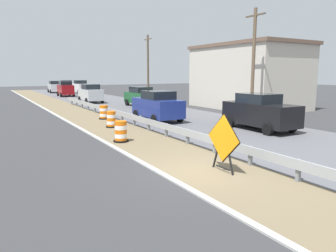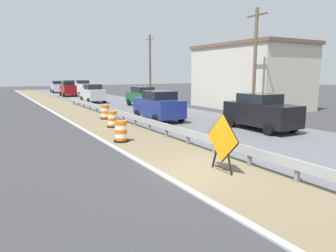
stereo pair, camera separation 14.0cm
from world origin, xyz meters
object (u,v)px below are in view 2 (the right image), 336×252
traffic_barrel_close (112,120)px  car_trailing_near_lane (261,112)px  car_trailing_far_lane (57,87)px  car_distant_c (83,87)px  traffic_barrel_mid (105,113)px  car_distant_a (143,97)px  car_mid_far_lane (69,85)px  car_distant_b (158,106)px  car_lead_far_lane (68,89)px  traffic_barrel_nearest (121,132)px  warning_sign_diamond (222,141)px  utility_pole_mid (150,67)px  car_lead_near_lane (93,93)px  utility_pole_near (255,62)px

traffic_barrel_close → car_trailing_near_lane: car_trailing_near_lane is taller
car_trailing_far_lane → car_distant_c: bearing=-143.2°
traffic_barrel_mid → car_distant_a: car_distant_a is taller
car_mid_far_lane → car_distant_b: bearing=-3.8°
traffic_barrel_close → car_lead_far_lane: bearing=82.7°
car_distant_b → car_distant_c: size_ratio=1.03×
traffic_barrel_nearest → car_trailing_near_lane: car_trailing_near_lane is taller
warning_sign_diamond → car_mid_far_lane: size_ratio=0.41×
car_lead_far_lane → utility_pole_mid: size_ratio=0.52×
car_lead_near_lane → car_mid_far_lane: size_ratio=0.94×
car_lead_near_lane → car_trailing_near_lane: (3.36, -22.16, 0.02)m
utility_pole_near → traffic_barrel_mid: bearing=152.0°
car_trailing_far_lane → utility_pole_near: 40.37m
car_trailing_near_lane → traffic_barrel_nearest: bearing=-95.5°
car_mid_far_lane → car_distant_b: 42.07m
traffic_barrel_nearest → car_trailing_near_lane: 8.36m
traffic_barrel_nearest → car_mid_far_lane: bearing=80.3°
traffic_barrel_close → car_lead_far_lane: size_ratio=0.24×
utility_pole_mid → car_lead_near_lane: bearing=172.5°
car_lead_near_lane → car_distant_a: (3.13, -6.75, -0.06)m
traffic_barrel_close → traffic_barrel_mid: (0.78, 3.63, 0.00)m
car_trailing_far_lane → utility_pole_mid: utility_pole_mid is taller
car_distant_b → car_distant_c: 32.83m
car_trailing_far_lane → utility_pole_near: bearing=-169.1°
traffic_barrel_nearest → car_trailing_near_lane: (8.29, -0.95, 0.60)m
car_lead_near_lane → car_trailing_far_lane: (0.20, 21.30, -0.02)m
warning_sign_diamond → car_mid_far_lane: 53.72m
car_trailing_near_lane → car_distant_b: 7.10m
car_lead_far_lane → car_lead_near_lane: bearing=-176.8°
car_distant_a → utility_pole_near: 12.55m
car_trailing_near_lane → utility_pole_mid: 21.75m
warning_sign_diamond → traffic_barrel_nearest: warning_sign_diamond is taller
warning_sign_diamond → traffic_barrel_close: 10.25m
traffic_barrel_nearest → car_mid_far_lane: size_ratio=0.21×
traffic_barrel_close → car_distant_a: size_ratio=0.21×
warning_sign_diamond → car_trailing_near_lane: car_trailing_near_lane is taller
car_trailing_far_lane → utility_pole_mid: (6.66, -22.20, 3.03)m
car_mid_far_lane → car_distant_a: 32.74m
traffic_barrel_close → traffic_barrel_nearest: bearing=-104.3°
warning_sign_diamond → car_distant_b: 11.91m
warning_sign_diamond → car_trailing_far_lane: (3.93, 48.59, -0.05)m
car_trailing_far_lane → traffic_barrel_mid: bearing=176.6°
traffic_barrel_close → utility_pole_near: utility_pole_near is taller
warning_sign_diamond → traffic_barrel_mid: 13.89m
car_lead_near_lane → car_distant_b: 15.95m
traffic_barrel_mid → car_mid_far_lane: bearing=81.0°
traffic_barrel_nearest → traffic_barrel_close: 4.29m
traffic_barrel_close → car_lead_near_lane: (3.87, 17.06, 0.59)m
car_lead_near_lane → utility_pole_near: size_ratio=0.57×
warning_sign_diamond → car_lead_near_lane: 27.54m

